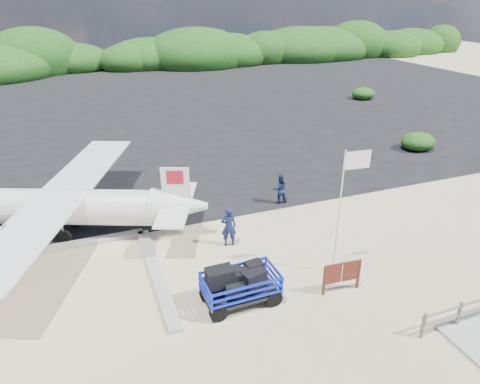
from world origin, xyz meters
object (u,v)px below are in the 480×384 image
object	(u,v)px
flagpole	(332,272)
crew_a	(229,227)
signboard	(340,291)
baggage_cart	(241,302)
crew_b	(280,189)
aircraft_large	(287,113)

from	to	relation	value
flagpole	crew_a	xyz separation A→B (m)	(-3.26, 3.43, 0.93)
signboard	baggage_cart	bearing A→B (deg)	173.44
crew_b	flagpole	bearing A→B (deg)	90.80
crew_a	crew_b	bearing A→B (deg)	-131.00
crew_b	aircraft_large	world-z (taller)	aircraft_large
flagpole	signboard	xyz separation A→B (m)	(-0.40, -1.18, 0.00)
flagpole	crew_a	bearing A→B (deg)	133.61
baggage_cart	crew_b	world-z (taller)	crew_b
baggage_cart	crew_a	size ratio (longest dim) A/B	1.59
flagpole	baggage_cart	bearing A→B (deg)	-173.78
flagpole	crew_b	bearing A→B (deg)	83.91
baggage_cart	aircraft_large	world-z (taller)	aircraft_large
aircraft_large	crew_a	bearing A→B (deg)	79.55
signboard	aircraft_large	world-z (taller)	aircraft_large
signboard	crew_a	world-z (taller)	crew_a
signboard	crew_b	world-z (taller)	crew_b
signboard	aircraft_large	size ratio (longest dim) A/B	0.11
baggage_cart	crew_a	distance (m)	4.09
flagpole	aircraft_large	xyz separation A→B (m)	(9.51, 23.36, 0.00)
crew_a	aircraft_large	xyz separation A→B (m)	(12.78, 19.93, -0.93)
crew_b	aircraft_large	bearing A→B (deg)	-110.70
signboard	crew_b	bearing A→B (deg)	86.16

